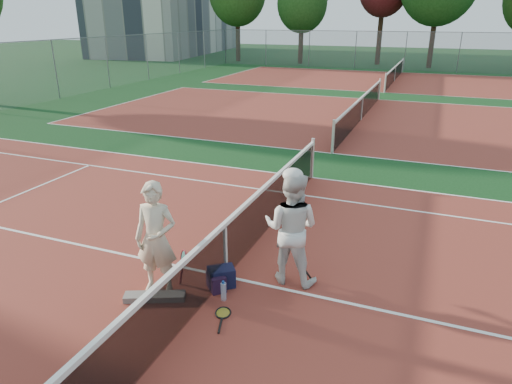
% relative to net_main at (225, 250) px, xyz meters
% --- Properties ---
extents(ground, '(130.00, 130.00, 0.00)m').
position_rel_net_main_xyz_m(ground, '(0.00, 0.00, -0.51)').
color(ground, '#0E3514').
rests_on(ground, ground).
extents(court_main, '(23.77, 10.97, 0.01)m').
position_rel_net_main_xyz_m(court_main, '(0.00, 0.00, -0.51)').
color(court_main, maroon).
rests_on(court_main, ground).
extents(court_far_a, '(23.77, 10.97, 0.01)m').
position_rel_net_main_xyz_m(court_far_a, '(0.00, 13.50, -0.51)').
color(court_far_a, maroon).
rests_on(court_far_a, ground).
extents(court_far_b, '(23.77, 10.97, 0.01)m').
position_rel_net_main_xyz_m(court_far_b, '(0.00, 27.00, -0.51)').
color(court_far_b, maroon).
rests_on(court_far_b, ground).
extents(net_main, '(0.10, 10.98, 1.02)m').
position_rel_net_main_xyz_m(net_main, '(0.00, 0.00, 0.00)').
color(net_main, black).
rests_on(net_main, ground).
extents(net_far_a, '(0.10, 10.98, 1.02)m').
position_rel_net_main_xyz_m(net_far_a, '(0.00, 13.50, 0.00)').
color(net_far_a, black).
rests_on(net_far_a, ground).
extents(net_far_b, '(0.10, 10.98, 1.02)m').
position_rel_net_main_xyz_m(net_far_b, '(0.00, 27.00, 0.00)').
color(net_far_b, black).
rests_on(net_far_b, ground).
extents(fence_back, '(32.00, 0.06, 3.00)m').
position_rel_net_main_xyz_m(fence_back, '(0.00, 34.00, 0.99)').
color(fence_back, slate).
rests_on(fence_back, ground).
extents(player_a, '(0.74, 0.55, 1.84)m').
position_rel_net_main_xyz_m(player_a, '(-0.82, -0.74, 0.41)').
color(player_a, beige).
rests_on(player_a, ground).
extents(player_b, '(0.92, 0.72, 1.89)m').
position_rel_net_main_xyz_m(player_b, '(1.02, 0.33, 0.44)').
color(player_b, silver).
rests_on(player_b, ground).
extents(racket_red, '(0.30, 0.29, 0.59)m').
position_rel_net_main_xyz_m(racket_red, '(-0.55, -0.42, -0.21)').
color(racket_red, maroon).
rests_on(racket_red, ground).
extents(racket_black_held, '(0.44, 0.39, 0.52)m').
position_rel_net_main_xyz_m(racket_black_held, '(1.14, 0.33, -0.25)').
color(racket_black_held, black).
rests_on(racket_black_held, ground).
extents(racket_spare, '(0.44, 0.65, 0.03)m').
position_rel_net_main_xyz_m(racket_spare, '(0.39, -0.95, -0.49)').
color(racket_spare, black).
rests_on(racket_spare, ground).
extents(sports_bag_navy, '(0.51, 0.49, 0.33)m').
position_rel_net_main_xyz_m(sports_bag_navy, '(0.05, -0.28, -0.34)').
color(sports_bag_navy, black).
rests_on(sports_bag_navy, ground).
extents(sports_bag_purple, '(0.41, 0.40, 0.28)m').
position_rel_net_main_xyz_m(sports_bag_purple, '(0.02, -0.39, -0.37)').
color(sports_bag_purple, black).
rests_on(sports_bag_purple, ground).
extents(net_cover_canvas, '(0.95, 0.58, 0.10)m').
position_rel_net_main_xyz_m(net_cover_canvas, '(-0.75, -1.01, -0.46)').
color(net_cover_canvas, slate).
rests_on(net_cover_canvas, ground).
extents(water_bottle, '(0.09, 0.09, 0.30)m').
position_rel_net_main_xyz_m(water_bottle, '(0.25, -0.63, -0.36)').
color(water_bottle, '#C9E1FF').
rests_on(water_bottle, ground).
extents(tree_back_1, '(4.49, 4.49, 7.82)m').
position_rel_net_main_xyz_m(tree_back_1, '(-9.54, 36.64, 4.70)').
color(tree_back_1, '#382314').
rests_on(tree_back_1, ground).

